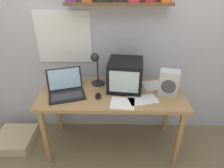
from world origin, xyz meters
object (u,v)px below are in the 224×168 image
juice_glass (72,76)px  loose_paper_near_laptop (143,100)px  crt_monitor (125,75)px  printed_handout (153,85)px  computer_mouse (98,96)px  corner_desk (112,98)px  desk_lamp (96,66)px  laptop (66,88)px  loose_paper_near_monitor (123,103)px  floor_cushion (15,139)px  space_heater (169,83)px

juice_glass → loose_paper_near_laptop: size_ratio=0.46×
crt_monitor → printed_handout: size_ratio=1.50×
crt_monitor → juice_glass: bearing=173.8°
juice_glass → computer_mouse: size_ratio=1.35×
corner_desk → desk_lamp: 0.38m
laptop → loose_paper_near_monitor: size_ratio=1.76×
desk_lamp → floor_cushion: 1.38m
desk_lamp → space_heater: desk_lamp is taller
corner_desk → loose_paper_near_monitor: (0.11, -0.20, 0.07)m
corner_desk → space_heater: space_heater is taller
juice_glass → printed_handout: size_ratio=0.56×
space_heater → floor_cushion: bearing=-167.3°
loose_paper_near_laptop → printed_handout: (0.14, 0.29, 0.00)m
loose_paper_near_laptop → printed_handout: same height
crt_monitor → floor_cushion: size_ratio=0.88×
crt_monitor → floor_cushion: 1.57m
corner_desk → desk_lamp: desk_lamp is taller
laptop → loose_paper_near_laptop: laptop is taller
desk_lamp → corner_desk: bearing=-20.3°
laptop → loose_paper_near_monitor: laptop is taller
laptop → space_heater: (1.04, 0.00, 0.07)m
printed_handout → loose_paper_near_laptop: bearing=-116.5°
desk_lamp → space_heater: size_ratio=1.44×
crt_monitor → loose_paper_near_laptop: 0.33m
juice_glass → floor_cushion: bearing=-162.5°
laptop → floor_cushion: laptop is taller
loose_paper_near_laptop → crt_monitor: bearing=126.2°
desk_lamp → juice_glass: bearing=-175.7°
crt_monitor → space_heater: (0.43, -0.12, -0.02)m
laptop → juice_glass: 0.26m
space_heater → computer_mouse: 0.72m
crt_monitor → desk_lamp: desk_lamp is taller
corner_desk → desk_lamp: size_ratio=3.90×
crt_monitor → juice_glass: 0.62m
laptop → computer_mouse: 0.34m
desk_lamp → printed_handout: (0.62, 0.00, -0.23)m
juice_glass → printed_handout: 0.92m
space_heater → floor_cushion: (-1.75, 0.03, -0.82)m
corner_desk → computer_mouse: 0.19m
computer_mouse → corner_desk: bearing=34.4°
loose_paper_near_monitor → floor_cushion: (-1.29, 0.20, -0.69)m
juice_glass → space_heater: 1.06m
loose_paper_near_monitor → printed_handout: size_ratio=0.95×
crt_monitor → loose_paper_near_monitor: (-0.03, -0.30, -0.15)m
space_heater → computer_mouse: space_heater is taller
crt_monitor → printed_handout: bearing=16.2°
corner_desk → juice_glass: juice_glass is taller
loose_paper_near_laptop → loose_paper_near_monitor: bearing=-162.2°
space_heater → loose_paper_near_monitor: 0.51m
loose_paper_near_laptop → juice_glass: bearing=154.4°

